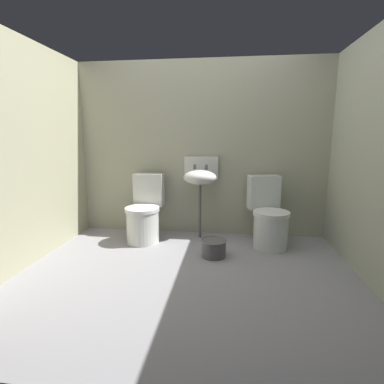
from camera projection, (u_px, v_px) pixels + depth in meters
The scene contains 8 objects.
ground_plane at pixel (188, 276), 2.73m from camera, with size 3.48×2.71×0.08m, color gray.
wall_back at pixel (201, 150), 3.69m from camera, with size 3.48×0.10×2.14m, color #9FA087.
wall_left at pixel (25, 154), 2.81m from camera, with size 0.10×2.51×2.14m, color tan.
wall_right at pixel (380, 157), 2.42m from camera, with size 0.10×2.51×2.14m, color #9CA18A.
toilet_left at pixel (145, 214), 3.52m from camera, with size 0.41×0.60×0.78m.
toilet_right at pixel (268, 218), 3.34m from camera, with size 0.49×0.65×0.78m.
sink at pixel (200, 177), 3.54m from camera, with size 0.42×0.35×0.99m.
bucket at pixel (214, 248), 3.06m from camera, with size 0.27×0.27×0.18m.
Camera 1 is at (0.35, -2.51, 1.24)m, focal length 27.46 mm.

